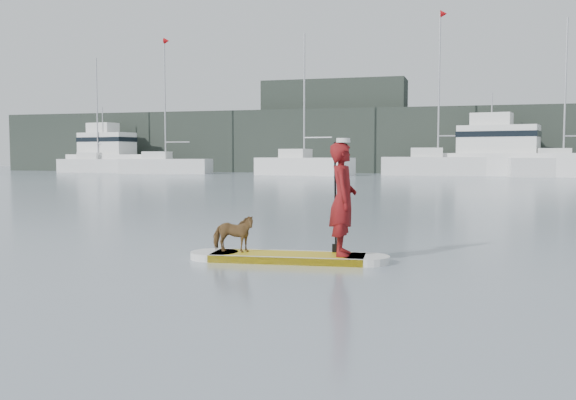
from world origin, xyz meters
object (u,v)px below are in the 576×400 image
(paddler, at_px, (343,199))
(motor_yacht_b, at_px, (111,154))
(sailboat_b, at_px, (165,164))
(sailboat_e, at_px, (562,165))
(sailboat_d, at_px, (437,164))
(sailboat_c, at_px, (303,165))
(sailboat_a, at_px, (98,165))
(motor_yacht_a, at_px, (506,152))
(paddleboard, at_px, (288,257))
(dog, at_px, (233,234))

(paddler, height_order, motor_yacht_b, motor_yacht_b)
(sailboat_b, xyz_separation_m, sailboat_e, (33.53, 1.06, 0.03))
(paddler, distance_m, sailboat_d, 44.52)
(sailboat_b, bearing_deg, sailboat_c, -8.87)
(sailboat_a, height_order, sailboat_b, sailboat_b)
(sailboat_c, relative_size, sailboat_e, 0.96)
(sailboat_d, relative_size, motor_yacht_a, 1.15)
(sailboat_a, distance_m, sailboat_e, 41.43)
(paddleboard, relative_size, sailboat_e, 0.27)
(sailboat_e, bearing_deg, sailboat_c, 176.12)
(sailboat_d, bearing_deg, sailboat_e, -8.29)
(sailboat_c, xyz_separation_m, motor_yacht_b, (-20.39, 3.62, 0.92))
(sailboat_c, bearing_deg, dog, -66.08)
(paddleboard, height_order, motor_yacht_b, motor_yacht_b)
(dog, bearing_deg, motor_yacht_a, -12.77)
(dog, distance_m, motor_yacht_a, 45.49)
(sailboat_a, relative_size, motor_yacht_b, 1.08)
(sailboat_b, distance_m, motor_yacht_b, 7.76)
(paddler, relative_size, dog, 2.46)
(sailboat_b, relative_size, sailboat_c, 1.04)
(dog, height_order, sailboat_a, sailboat_a)
(paddleboard, distance_m, motor_yacht_a, 45.29)
(motor_yacht_a, distance_m, motor_yacht_b, 36.60)
(paddler, bearing_deg, paddleboard, 85.68)
(sailboat_b, distance_m, sailboat_d, 24.03)
(sailboat_d, distance_m, motor_yacht_a, 5.52)
(paddleboard, height_order, dog, dog)
(paddler, relative_size, motor_yacht_b, 0.18)
(motor_yacht_b, bearing_deg, sailboat_b, -10.59)
(paddleboard, bearing_deg, sailboat_b, 113.62)
(sailboat_e, bearing_deg, paddleboard, -111.58)
(paddleboard, relative_size, motor_yacht_b, 0.33)
(dog, xyz_separation_m, sailboat_d, (0.94, 44.69, 0.53))
(sailboat_c, distance_m, motor_yacht_a, 16.49)
(motor_yacht_b, bearing_deg, motor_yacht_a, 9.32)
(sailboat_c, height_order, sailboat_e, sailboat_e)
(sailboat_d, relative_size, motor_yacht_b, 1.34)
(sailboat_c, relative_size, motor_yacht_a, 1.00)
(sailboat_b, bearing_deg, motor_yacht_b, 153.89)
(paddler, distance_m, sailboat_a, 55.02)
(paddler, height_order, sailboat_b, sailboat_b)
(sailboat_a, xyz_separation_m, sailboat_d, (31.87, 0.29, 0.20))
(paddleboard, relative_size, paddler, 1.82)
(paddleboard, bearing_deg, sailboat_a, 120.12)
(sailboat_e, distance_m, motor_yacht_b, 40.77)
(motor_yacht_b, bearing_deg, dog, -46.14)
(paddler, xyz_separation_m, sailboat_b, (-24.83, 42.76, -0.18))
(dog, bearing_deg, sailboat_e, -18.14)
(dog, bearing_deg, motor_yacht_b, 28.76)
(paddler, distance_m, dog, 1.91)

